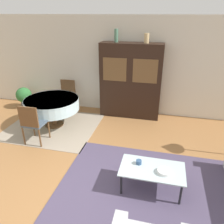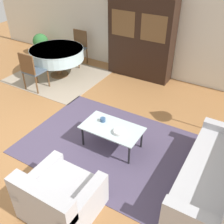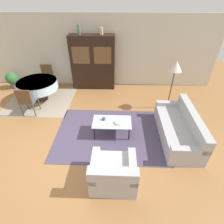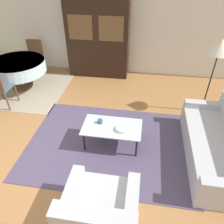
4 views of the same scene
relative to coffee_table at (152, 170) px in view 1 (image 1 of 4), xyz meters
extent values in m
plane|color=#9E6B3D|center=(-1.09, -0.51, -0.39)|extent=(14.00, 14.00, 0.00)
cube|color=beige|center=(-1.09, 3.12, 0.96)|extent=(10.00, 0.06, 2.70)
cube|color=#4C425B|center=(-0.04, -0.01, -0.38)|extent=(3.05, 2.23, 0.01)
cube|color=gray|center=(-2.67, 1.65, -0.38)|extent=(2.26, 2.01, 0.01)
cylinder|color=black|center=(-0.47, -0.24, -0.18)|extent=(0.04, 0.04, 0.40)
cylinder|color=black|center=(0.47, -0.24, -0.18)|extent=(0.04, 0.04, 0.40)
cylinder|color=black|center=(-0.47, 0.24, -0.18)|extent=(0.04, 0.04, 0.40)
cylinder|color=black|center=(0.47, 0.24, -0.18)|extent=(0.04, 0.04, 0.40)
cube|color=silver|center=(0.00, 0.00, 0.03)|extent=(1.05, 0.60, 0.02)
cube|color=black|center=(-0.84, 2.84, 0.63)|extent=(1.66, 0.46, 2.04)
cube|color=brown|center=(-1.24, 2.60, 0.99)|extent=(0.63, 0.01, 0.61)
cube|color=brown|center=(-0.44, 2.60, 0.99)|extent=(0.63, 0.01, 0.61)
cylinder|color=brown|center=(-2.68, 1.72, -0.36)|extent=(0.48, 0.48, 0.03)
cylinder|color=brown|center=(-2.68, 1.72, -0.15)|extent=(0.14, 0.14, 0.44)
cylinder|color=silver|center=(-2.68, 1.72, 0.22)|extent=(1.37, 1.37, 0.30)
cylinder|color=silver|center=(-2.68, 1.72, 0.35)|extent=(1.38, 1.38, 0.03)
cylinder|color=brown|center=(-2.88, 1.10, -0.15)|extent=(0.04, 0.04, 0.44)
cylinder|color=brown|center=(-2.48, 1.10, -0.15)|extent=(0.04, 0.04, 0.44)
cylinder|color=brown|center=(-2.88, 0.70, -0.15)|extent=(0.04, 0.04, 0.44)
cylinder|color=brown|center=(-2.48, 0.70, -0.15)|extent=(0.04, 0.04, 0.44)
cube|color=#475666|center=(-2.68, 0.90, 0.09)|extent=(0.44, 0.44, 0.04)
cube|color=brown|center=(-2.68, 0.70, 0.34)|extent=(0.44, 0.04, 0.46)
cylinder|color=brown|center=(-2.48, 2.34, -0.15)|extent=(0.04, 0.04, 0.44)
cylinder|color=brown|center=(-2.88, 2.34, -0.15)|extent=(0.04, 0.04, 0.44)
cylinder|color=brown|center=(-2.48, 2.75, -0.15)|extent=(0.04, 0.04, 0.44)
cylinder|color=brown|center=(-2.88, 2.75, -0.15)|extent=(0.04, 0.04, 0.44)
cube|color=#475666|center=(-2.68, 2.55, 0.09)|extent=(0.44, 0.44, 0.04)
cube|color=brown|center=(-2.68, 2.75, 0.34)|extent=(0.44, 0.04, 0.46)
cylinder|color=#33517A|center=(-0.23, 0.07, 0.07)|extent=(0.09, 0.09, 0.07)
cylinder|color=white|center=(0.19, -0.06, 0.07)|extent=(0.22, 0.22, 0.06)
cylinder|color=#4C7A60|center=(-1.25, 2.84, 1.82)|extent=(0.10, 0.10, 0.33)
cylinder|color=tan|center=(-0.47, 2.84, 1.77)|extent=(0.12, 0.12, 0.24)
cylinder|color=#4C4C51|center=(-4.12, 2.60, -0.28)|extent=(0.24, 0.24, 0.22)
sphere|color=#2D6B33|center=(-4.12, 2.60, 0.03)|extent=(0.47, 0.47, 0.47)
camera|label=1|loc=(0.03, -2.92, 2.37)|focal=35.00mm
camera|label=2|loc=(1.82, -3.06, 2.82)|focal=42.00mm
camera|label=3|loc=(0.14, -3.69, 3.03)|focal=28.00mm
camera|label=4|loc=(0.47, -2.93, 2.56)|focal=35.00mm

